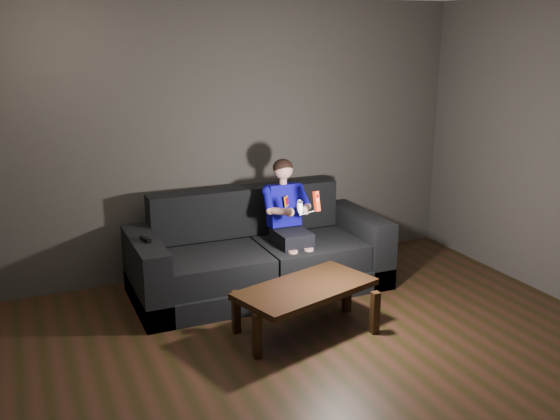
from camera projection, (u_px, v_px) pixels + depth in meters
name	position (u px, v px, depth m)	size (l,w,h in m)	color
floor	(349.00, 385.00, 4.32)	(5.00, 5.00, 0.00)	black
back_wall	(228.00, 139.00, 6.17)	(5.00, 0.04, 2.70)	#413C37
sofa	(259.00, 259.00, 5.90)	(2.38, 1.03, 0.92)	black
child	(288.00, 212.00, 5.82)	(0.45, 0.55, 1.10)	black
wii_remote_red	(317.00, 201.00, 5.43)	(0.06, 0.07, 0.18)	red
nunchuk_white	(300.00, 207.00, 5.38)	(0.06, 0.09, 0.14)	white
wii_remote_black	(145.00, 239.00, 5.32)	(0.07, 0.17, 0.03)	black
coffee_table	(306.00, 292.00, 5.00)	(1.24, 0.87, 0.41)	black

